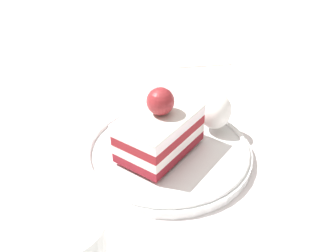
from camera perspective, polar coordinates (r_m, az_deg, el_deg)
The scene contains 6 objects.
ground_plane at distance 0.47m, azimuth -3.21°, elevation -3.13°, with size 2.40×2.40×0.00m, color silver.
dessert_plate at distance 0.45m, azimuth 0.00°, elevation -3.97°, with size 0.21×0.21×0.02m.
cake_slice at distance 0.42m, azimuth -1.31°, elevation -0.58°, with size 0.12×0.10×0.08m.
whipped_cream_dollop at distance 0.47m, azimuth 7.50°, elevation 2.45°, with size 0.04×0.04×0.05m, color white.
fork at distance 0.52m, azimuth -0.94°, elevation 3.05°, with size 0.12×0.03×0.00m.
folded_napkin at distance 0.71m, azimuth 5.17°, elevation 10.53°, with size 0.11×0.06×0.00m, color white.
Camera 1 is at (0.37, 0.08, 0.29)m, focal length 38.31 mm.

